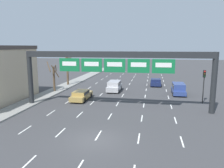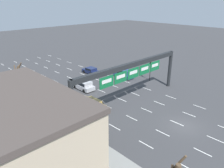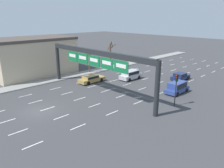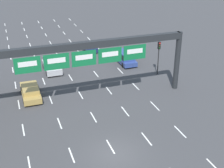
# 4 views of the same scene
# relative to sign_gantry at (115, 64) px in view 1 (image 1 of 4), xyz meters

# --- Properties ---
(ground_plane) EXTENTS (220.00, 220.00, 0.00)m
(ground_plane) POSITION_rel_sign_gantry_xyz_m (0.00, -9.08, -5.26)
(ground_plane) COLOR #3D3D3F
(lane_dashes) EXTENTS (13.32, 67.00, 0.01)m
(lane_dashes) POSITION_rel_sign_gantry_xyz_m (0.00, 4.42, -5.25)
(lane_dashes) COLOR white
(lane_dashes) RESTS_ON ground_plane
(sign_gantry) EXTENTS (21.99, 0.70, 6.64)m
(sign_gantry) POSITION_rel_sign_gantry_xyz_m (0.00, 0.00, 0.00)
(sign_gantry) COLOR #232628
(sign_gantry) RESTS_ON ground_plane
(car_gold) EXTENTS (1.89, 4.90, 1.30)m
(car_gold) POSITION_rel_sign_gantry_xyz_m (-5.20, 3.24, -4.55)
(car_gold) COLOR #A88947
(car_gold) RESTS_ON ground_plane
(suv_silver) EXTENTS (1.96, 4.45, 1.66)m
(suv_silver) POSITION_rel_sign_gantry_xyz_m (-1.77, 9.78, -4.33)
(suv_silver) COLOR #B7B7BC
(suv_silver) RESTS_ON ground_plane
(car_navy) EXTENTS (1.91, 3.93, 1.33)m
(car_navy) POSITION_rel_sign_gantry_xyz_m (4.90, 15.97, -4.54)
(car_navy) COLOR #19234C
(car_navy) RESTS_ON ground_plane
(suv_blue) EXTENTS (1.87, 4.39, 1.72)m
(suv_blue) POSITION_rel_sign_gantry_xyz_m (8.19, 9.13, -4.30)
(suv_blue) COLOR navy
(suv_blue) RESTS_ON ground_plane
(traffic_light_near_gantry) EXTENTS (0.30, 0.35, 4.26)m
(traffic_light_near_gantry) POSITION_rel_sign_gantry_xyz_m (10.65, 4.29, -2.20)
(traffic_light_near_gantry) COLOR black
(traffic_light_near_gantry) RESTS_ON ground_plane
(tree_bare_closest) EXTENTS (2.07, 1.67, 4.70)m
(tree_bare_closest) POSITION_rel_sign_gantry_xyz_m (-11.09, 7.43, -2.78)
(tree_bare_closest) COLOR brown
(tree_bare_closest) RESTS_ON sidewalk_left
(tree_bare_third) EXTENTS (1.85, 1.59, 5.92)m
(tree_bare_third) POSITION_rel_sign_gantry_xyz_m (-11.30, 13.69, -2.07)
(tree_bare_third) COLOR brown
(tree_bare_third) RESTS_ON sidewalk_left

